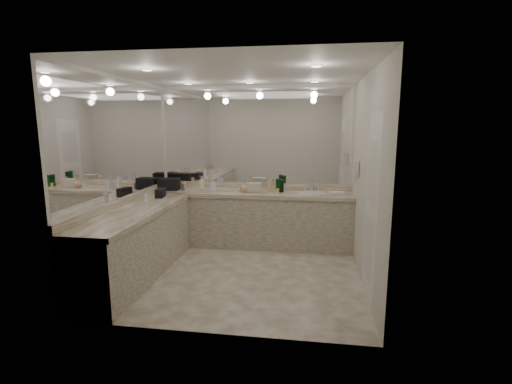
% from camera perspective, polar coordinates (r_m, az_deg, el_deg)
% --- Properties ---
extents(floor, '(3.20, 3.20, 0.00)m').
position_cam_1_polar(floor, '(5.13, -2.58, -12.27)').
color(floor, beige).
rests_on(floor, ground).
extents(ceiling, '(3.20, 3.20, 0.00)m').
position_cam_1_polar(ceiling, '(4.78, -2.84, 17.87)').
color(ceiling, white).
rests_on(ceiling, floor).
extents(wall_back, '(3.20, 0.02, 2.60)m').
position_cam_1_polar(wall_back, '(6.25, -0.08, 4.15)').
color(wall_back, beige).
rests_on(wall_back, floor).
extents(wall_left, '(0.02, 3.00, 2.60)m').
position_cam_1_polar(wall_left, '(5.33, -19.87, 2.47)').
color(wall_left, beige).
rests_on(wall_left, floor).
extents(wall_right, '(0.02, 3.00, 2.60)m').
position_cam_1_polar(wall_right, '(4.75, 16.61, 1.78)').
color(wall_right, beige).
rests_on(wall_right, floor).
extents(vanity_back_base, '(3.20, 0.60, 0.84)m').
position_cam_1_polar(vanity_back_base, '(6.12, -0.49, -4.36)').
color(vanity_back_base, beige).
rests_on(vanity_back_base, floor).
extents(vanity_back_top, '(3.20, 0.64, 0.06)m').
position_cam_1_polar(vanity_back_top, '(6.01, -0.51, -0.24)').
color(vanity_back_top, beige).
rests_on(vanity_back_top, vanity_back_base).
extents(vanity_left_base, '(0.60, 2.40, 0.84)m').
position_cam_1_polar(vanity_left_base, '(5.12, -17.86, -7.82)').
color(vanity_left_base, beige).
rests_on(vanity_left_base, floor).
extents(vanity_left_top, '(0.64, 2.42, 0.06)m').
position_cam_1_polar(vanity_left_top, '(5.00, -18.04, -2.91)').
color(vanity_left_top, beige).
rests_on(vanity_left_top, vanity_left_base).
extents(backsplash_back, '(3.20, 0.04, 0.10)m').
position_cam_1_polar(backsplash_back, '(6.28, -0.11, 0.96)').
color(backsplash_back, beige).
rests_on(backsplash_back, vanity_back_top).
extents(backsplash_left, '(0.04, 3.00, 0.10)m').
position_cam_1_polar(backsplash_left, '(5.37, -19.46, -1.23)').
color(backsplash_left, beige).
rests_on(backsplash_left, vanity_left_top).
extents(mirror_back, '(3.12, 0.01, 1.55)m').
position_cam_1_polar(mirror_back, '(6.21, -0.10, 8.50)').
color(mirror_back, white).
rests_on(mirror_back, wall_back).
extents(mirror_left, '(0.01, 2.92, 1.55)m').
position_cam_1_polar(mirror_left, '(5.28, -20.07, 7.58)').
color(mirror_left, white).
rests_on(mirror_left, wall_left).
extents(sink, '(0.44, 0.44, 0.03)m').
position_cam_1_polar(sink, '(5.95, 8.58, -0.22)').
color(sink, white).
rests_on(sink, vanity_back_top).
extents(faucet, '(0.24, 0.16, 0.14)m').
position_cam_1_polar(faucet, '(6.14, 8.59, 0.82)').
color(faucet, silver).
rests_on(faucet, vanity_back_top).
extents(wall_phone, '(0.06, 0.10, 0.24)m').
position_cam_1_polar(wall_phone, '(5.43, 15.13, 3.39)').
color(wall_phone, white).
rests_on(wall_phone, wall_right).
extents(door, '(0.02, 0.82, 2.10)m').
position_cam_1_polar(door, '(4.31, 17.20, -2.48)').
color(door, white).
rests_on(door, wall_right).
extents(black_toiletry_bag, '(0.35, 0.23, 0.19)m').
position_cam_1_polar(black_toiletry_bag, '(6.32, -13.26, 1.17)').
color(black_toiletry_bag, black).
rests_on(black_toiletry_bag, vanity_back_top).
extents(black_bag_spill, '(0.15, 0.26, 0.13)m').
position_cam_1_polar(black_bag_spill, '(5.73, -14.48, -0.10)').
color(black_bag_spill, black).
rests_on(black_bag_spill, vanity_left_top).
extents(cream_cosmetic_case, '(0.25, 0.17, 0.14)m').
position_cam_1_polar(cream_cosmetic_case, '(5.99, -0.31, 0.69)').
color(cream_cosmetic_case, beige).
rests_on(cream_cosmetic_case, vanity_back_top).
extents(hand_towel, '(0.24, 0.18, 0.04)m').
position_cam_1_polar(hand_towel, '(5.92, 12.34, -0.16)').
color(hand_towel, white).
rests_on(hand_towel, vanity_back_top).
extents(lotion_left, '(0.06, 0.06, 0.14)m').
position_cam_1_polar(lotion_left, '(5.27, -16.64, -1.06)').
color(lotion_left, white).
rests_on(lotion_left, vanity_left_top).
extents(soap_bottle_a, '(0.12, 0.12, 0.23)m').
position_cam_1_polar(soap_bottle_a, '(6.19, -8.34, 1.33)').
color(soap_bottle_a, white).
rests_on(soap_bottle_a, vanity_back_top).
extents(soap_bottle_b, '(0.11, 0.11, 0.19)m').
position_cam_1_polar(soap_bottle_b, '(6.16, -6.67, 1.13)').
color(soap_bottle_b, silver).
rests_on(soap_bottle_b, vanity_back_top).
extents(soap_bottle_c, '(0.17, 0.17, 0.18)m').
position_cam_1_polar(soap_bottle_c, '(5.97, -1.77, 0.84)').
color(soap_bottle_c, '#D5AD7E').
rests_on(soap_bottle_c, vanity_back_top).
extents(green_bottle_0, '(0.07, 0.07, 0.20)m').
position_cam_1_polar(green_bottle_0, '(6.04, 3.79, 1.05)').
color(green_bottle_0, '#125723').
rests_on(green_bottle_0, vanity_back_top).
extents(green_bottle_1, '(0.07, 0.07, 0.21)m').
position_cam_1_polar(green_bottle_1, '(5.98, 3.41, 1.01)').
color(green_bottle_1, '#125723').
rests_on(green_bottle_1, vanity_back_top).
extents(green_bottle_2, '(0.07, 0.07, 0.20)m').
position_cam_1_polar(green_bottle_2, '(5.96, 3.96, 0.91)').
color(green_bottle_2, '#125723').
rests_on(green_bottle_2, vanity_back_top).
extents(amenity_bottle_0, '(0.05, 0.05, 0.12)m').
position_cam_1_polar(amenity_bottle_0, '(6.08, 3.85, 0.71)').
color(amenity_bottle_0, silver).
rests_on(amenity_bottle_0, vanity_back_top).
extents(amenity_bottle_1, '(0.06, 0.06, 0.08)m').
position_cam_1_polar(amenity_bottle_1, '(6.14, -0.71, 0.63)').
color(amenity_bottle_1, silver).
rests_on(amenity_bottle_1, vanity_back_top).
extents(amenity_bottle_2, '(0.06, 0.06, 0.14)m').
position_cam_1_polar(amenity_bottle_2, '(6.03, 2.05, 0.76)').
color(amenity_bottle_2, '#E0B28C').
rests_on(amenity_bottle_2, vanity_back_top).
extents(amenity_bottle_3, '(0.04, 0.04, 0.07)m').
position_cam_1_polar(amenity_bottle_3, '(6.04, 0.63, 0.44)').
color(amenity_bottle_3, white).
rests_on(amenity_bottle_3, vanity_back_top).
extents(amenity_bottle_4, '(0.04, 0.04, 0.10)m').
position_cam_1_polar(amenity_bottle_4, '(6.01, -2.65, 0.50)').
color(amenity_bottle_4, white).
rests_on(amenity_bottle_4, vanity_back_top).
extents(amenity_bottle_5, '(0.07, 0.07, 0.10)m').
position_cam_1_polar(amenity_bottle_5, '(6.12, -0.23, 0.72)').
color(amenity_bottle_5, '#E0B28C').
rests_on(amenity_bottle_5, vanity_back_top).
extents(amenity_bottle_6, '(0.05, 0.05, 0.07)m').
position_cam_1_polar(amenity_bottle_6, '(5.96, 3.35, 0.27)').
color(amenity_bottle_6, '#F2D84C').
rests_on(amenity_bottle_6, vanity_back_top).
extents(amenity_bottle_7, '(0.06, 0.06, 0.13)m').
position_cam_1_polar(amenity_bottle_7, '(6.34, -11.02, 1.02)').
color(amenity_bottle_7, '#E0B28C').
rests_on(amenity_bottle_7, vanity_back_top).
extents(amenity_bottle_8, '(0.05, 0.05, 0.10)m').
position_cam_1_polar(amenity_bottle_8, '(6.27, -11.17, 0.72)').
color(amenity_bottle_8, '#3F3F4C').
rests_on(amenity_bottle_8, vanity_back_top).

